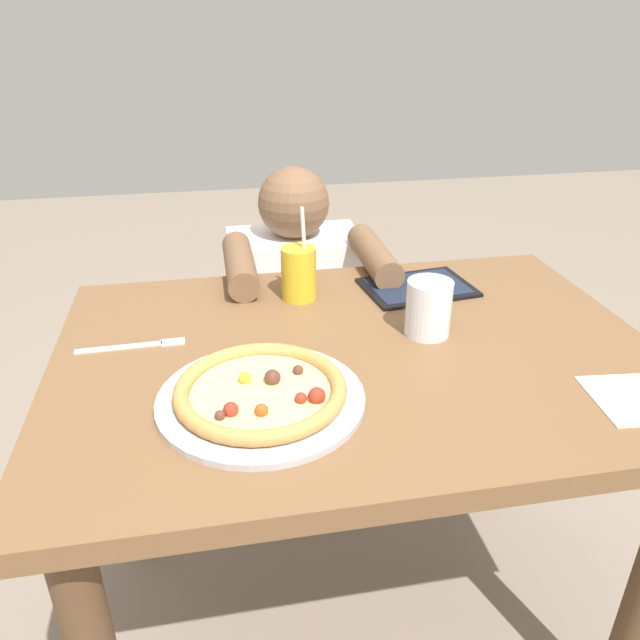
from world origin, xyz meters
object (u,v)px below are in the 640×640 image
drink_cup_colored (299,273)px  tablet (417,287)px  diner_seated (297,341)px  pizza_near (261,393)px  water_cup_clear (428,307)px  fork (136,346)px

drink_cup_colored → tablet: drink_cup_colored is taller
drink_cup_colored → diner_seated: size_ratio=0.22×
diner_seated → drink_cup_colored: bearing=-96.9°
tablet → diner_seated: bearing=122.7°
pizza_near → diner_seated: (0.16, 0.74, -0.33)m
drink_cup_colored → water_cup_clear: (0.22, -0.21, -0.00)m
pizza_near → fork: 0.31m
pizza_near → tablet: size_ratio=1.30×
tablet → drink_cup_colored: bearing=179.5°
drink_cup_colored → tablet: size_ratio=0.79×
water_cup_clear → diner_seated: size_ratio=0.12×
water_cup_clear → fork: (-0.56, 0.05, -0.05)m
water_cup_clear → diner_seated: 0.70m
water_cup_clear → pizza_near: bearing=-152.7°
pizza_near → diner_seated: bearing=77.5°
pizza_near → tablet: 0.55m
tablet → diner_seated: size_ratio=0.27×
pizza_near → drink_cup_colored: bearing=72.5°
drink_cup_colored → fork: size_ratio=1.02×
pizza_near → fork: bearing=133.6°
pizza_near → water_cup_clear: size_ratio=3.06×
fork → tablet: size_ratio=0.78×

